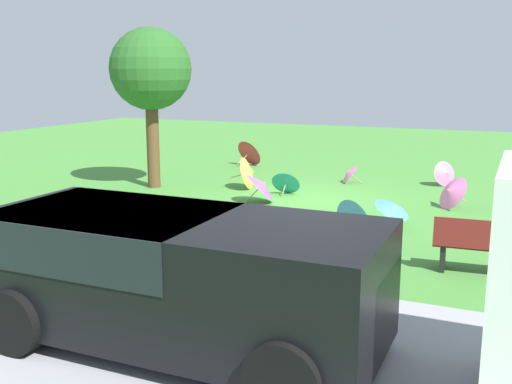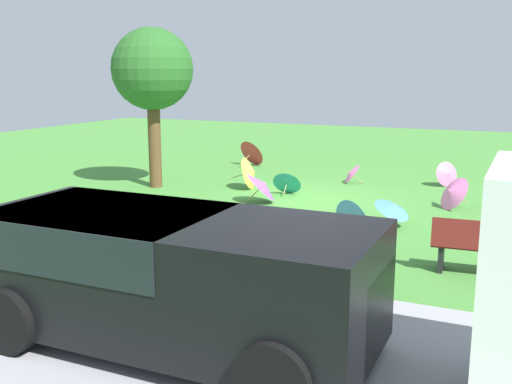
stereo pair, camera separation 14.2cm
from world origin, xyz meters
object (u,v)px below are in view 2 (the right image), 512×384
at_px(parasol_blue_2, 100,197).
at_px(parasol_yellow_1, 251,173).
at_px(parasol_teal_0, 287,182).
at_px(parasol_purple_0, 263,185).
at_px(parasol_red_2, 211,211).
at_px(van_dark, 163,268).
at_px(parasol_pink_0, 351,173).
at_px(parasol_yellow_0, 297,227).
at_px(parasol_blue_1, 356,222).
at_px(parasol_blue_0, 393,208).
at_px(park_bench, 485,247).
at_px(parasol_red_1, 253,152).
at_px(parasol_pink_2, 448,174).
at_px(parasol_pink_3, 451,192).
at_px(shade_tree, 152,71).

height_order(parasol_blue_2, parasol_yellow_1, parasol_yellow_1).
distance_m(parasol_teal_0, parasol_purple_0, 1.19).
bearing_deg(parasol_red_2, van_dark, 112.21).
bearing_deg(parasol_pink_0, parasol_red_2, 80.54).
distance_m(parasol_yellow_0, parasol_red_2, 1.84).
bearing_deg(parasol_yellow_1, parasol_blue_1, 134.16).
distance_m(parasol_purple_0, parasol_yellow_1, 1.76).
bearing_deg(van_dark, parasol_yellow_0, -90.17).
bearing_deg(parasol_blue_2, parasol_yellow_1, -120.39).
bearing_deg(parasol_red_2, parasol_blue_0, -148.47).
height_order(park_bench, parasol_blue_2, park_bench).
relative_size(parasol_yellow_0, parasol_purple_0, 0.69).
xyz_separation_m(parasol_blue_1, parasol_yellow_1, (3.98, -4.10, -0.00)).
distance_m(parasol_blue_0, parasol_purple_0, 3.48).
xyz_separation_m(parasol_teal_0, parasol_red_1, (2.83, -4.06, 0.13)).
height_order(parasol_teal_0, parasol_red_1, parasol_red_1).
bearing_deg(van_dark, parasol_pink_0, -85.86).
bearing_deg(parasol_yellow_1, parasol_teal_0, 166.31).
xyz_separation_m(parasol_red_1, parasol_yellow_1, (-1.68, 3.78, -0.01)).
bearing_deg(parasol_blue_2, parasol_pink_2, -138.17).
bearing_deg(van_dark, parasol_pink_3, -104.45).
height_order(parasol_yellow_0, parasol_teal_0, parasol_yellow_0).
xyz_separation_m(parasol_blue_1, parasol_purple_0, (3.00, -2.64, -0.02)).
height_order(van_dark, parasol_blue_2, van_dark).
relative_size(park_bench, parasol_pink_3, 1.59).
height_order(van_dark, parasol_teal_0, van_dark).
distance_m(parasol_yellow_0, parasol_teal_0, 4.59).
xyz_separation_m(shade_tree, parasol_red_2, (-3.67, 3.59, -2.68)).
bearing_deg(parasol_red_1, parasol_purple_0, 116.94).
distance_m(parasol_pink_2, parasol_blue_1, 6.69).
bearing_deg(parasol_pink_2, parasol_blue_1, 83.15).
height_order(parasol_pink_0, parasol_blue_2, parasol_pink_0).
distance_m(shade_tree, parasol_yellow_0, 7.18).
bearing_deg(parasol_blue_0, parasol_blue_1, 78.40).
bearing_deg(shade_tree, van_dark, 124.31).
distance_m(shade_tree, parasol_yellow_1, 3.76).
xyz_separation_m(parasol_yellow_0, parasol_blue_0, (-1.31, -2.02, 0.07)).
xyz_separation_m(parasol_pink_0, parasol_blue_1, (-1.77, 6.00, 0.15)).
bearing_deg(parasol_blue_1, van_dark, 78.26).
height_order(parasol_teal_0, parasol_pink_3, parasol_pink_3).
relative_size(parasol_yellow_0, parasol_red_2, 0.90).
bearing_deg(shade_tree, parasol_blue_1, 153.11).
xyz_separation_m(van_dark, parasol_blue_1, (-0.99, -4.77, -0.46)).
xyz_separation_m(parasol_pink_0, parasol_purple_0, (1.23, 3.36, 0.14)).
relative_size(parasol_teal_0, parasol_blue_2, 1.01).
distance_m(parasol_blue_1, parasol_blue_2, 6.14).
bearing_deg(parasol_pink_3, parasol_purple_0, 15.35).
relative_size(parasol_yellow_0, parasol_pink_2, 1.07).
relative_size(parasol_blue_2, parasol_purple_0, 0.69).
height_order(shade_tree, parasol_blue_1, shade_tree).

